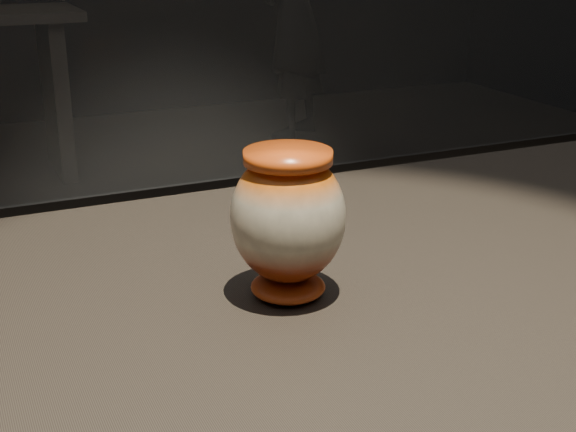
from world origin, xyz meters
name	(u,v)px	position (x,y,z in m)	size (l,w,h in m)	color
main_vase	(288,219)	(0.02, -0.02, 1.00)	(0.15, 0.15, 0.18)	maroon
visitor	(295,16)	(1.81, 3.88, 0.77)	(0.56, 0.37, 1.55)	black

